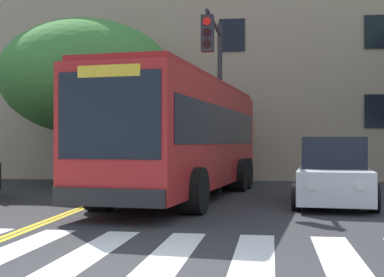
{
  "coord_description": "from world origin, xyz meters",
  "views": [
    {
      "loc": [
        1.57,
        -5.88,
        1.67
      ],
      "look_at": [
        -0.15,
        8.94,
        1.77
      ],
      "focal_mm": 50.0,
      "sensor_mm": 36.0,
      "label": 1
    }
  ],
  "objects_px": {
    "street_tree_curbside_small": "(87,78)",
    "traffic_light_overhead": "(215,73)",
    "car_white_far_lane": "(333,174)",
    "car_red_behind_bus": "(208,160)",
    "city_bus": "(185,136)"
  },
  "relations": [
    {
      "from": "city_bus",
      "to": "car_red_behind_bus",
      "type": "bearing_deg",
      "value": 90.58
    },
    {
      "from": "car_white_far_lane",
      "to": "car_red_behind_bus",
      "type": "xyz_separation_m",
      "value": [
        -4.24,
        10.34,
        0.02
      ]
    },
    {
      "from": "car_red_behind_bus",
      "to": "street_tree_curbside_small",
      "type": "xyz_separation_m",
      "value": [
        -4.28,
        -4.9,
        3.31
      ]
    },
    {
      "from": "car_white_far_lane",
      "to": "city_bus",
      "type": "bearing_deg",
      "value": 162.76
    },
    {
      "from": "city_bus",
      "to": "car_red_behind_bus",
      "type": "distance_m",
      "value": 9.12
    },
    {
      "from": "city_bus",
      "to": "car_red_behind_bus",
      "type": "relative_size",
      "value": 2.94
    },
    {
      "from": "car_white_far_lane",
      "to": "street_tree_curbside_small",
      "type": "distance_m",
      "value": 10.64
    },
    {
      "from": "car_white_far_lane",
      "to": "car_red_behind_bus",
      "type": "height_order",
      "value": "car_red_behind_bus"
    },
    {
      "from": "car_red_behind_bus",
      "to": "traffic_light_overhead",
      "type": "height_order",
      "value": "traffic_light_overhead"
    },
    {
      "from": "traffic_light_overhead",
      "to": "street_tree_curbside_small",
      "type": "bearing_deg",
      "value": 145.01
    },
    {
      "from": "car_white_far_lane",
      "to": "traffic_light_overhead",
      "type": "distance_m",
      "value": 4.78
    },
    {
      "from": "city_bus",
      "to": "street_tree_curbside_small",
      "type": "distance_m",
      "value": 6.45
    },
    {
      "from": "city_bus",
      "to": "car_red_behind_bus",
      "type": "xyz_separation_m",
      "value": [
        -0.09,
        9.06,
        -1.03
      ]
    },
    {
      "from": "street_tree_curbside_small",
      "to": "traffic_light_overhead",
      "type": "bearing_deg",
      "value": -34.99
    },
    {
      "from": "car_white_far_lane",
      "to": "traffic_light_overhead",
      "type": "xyz_separation_m",
      "value": [
        -3.28,
        1.78,
        2.98
      ]
    }
  ]
}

